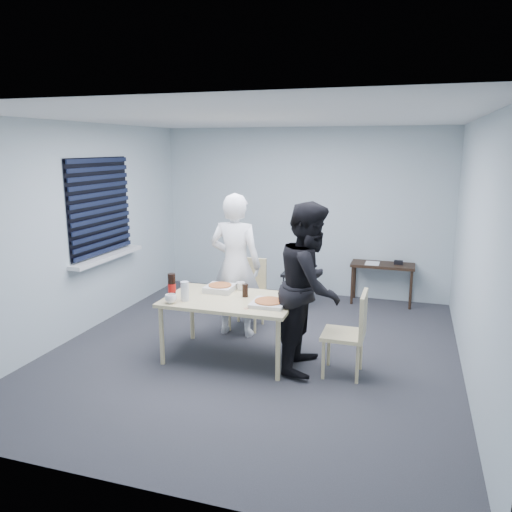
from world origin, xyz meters
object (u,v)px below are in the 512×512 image
(chair_right, at_px, (352,328))
(side_table, at_px, (383,269))
(dining_table, at_px, (230,304))
(person_white, at_px, (235,265))
(person_black, at_px, (310,287))
(mug_a, at_px, (171,299))
(chair_far, at_px, (248,288))
(stool, at_px, (296,280))
(soda_bottle, at_px, (172,287))
(backpack, at_px, (296,260))
(mug_b, at_px, (241,286))

(chair_right, distance_m, side_table, 2.58)
(dining_table, relative_size, person_white, 0.80)
(dining_table, xyz_separation_m, person_black, (0.87, 0.04, 0.26))
(mug_a, bearing_deg, chair_far, 73.67)
(person_black, relative_size, stool, 3.41)
(person_white, distance_m, soda_bottle, 0.99)
(person_black, bearing_deg, side_table, -13.49)
(chair_far, relative_size, backpack, 2.37)
(backpack, relative_size, mug_a, 3.05)
(stool, xyz_separation_m, mug_a, (-0.82, -2.33, 0.33))
(side_table, xyz_separation_m, mug_a, (-2.01, -2.87, 0.20))
(mug_a, relative_size, mug_b, 1.23)
(dining_table, xyz_separation_m, backpack, (0.28, 1.97, 0.07))
(mug_a, bearing_deg, person_white, 71.61)
(stool, bearing_deg, mug_b, -99.72)
(person_black, xyz_separation_m, mug_b, (-0.87, 0.31, -0.15))
(side_table, bearing_deg, dining_table, -120.16)
(mug_a, distance_m, mug_b, 0.88)
(chair_far, xyz_separation_m, stool, (0.42, 0.94, -0.10))
(side_table, distance_m, backpack, 1.32)
(side_table, bearing_deg, stool, -155.47)
(dining_table, relative_size, side_table, 1.54)
(person_black, bearing_deg, chair_right, -100.53)
(chair_right, bearing_deg, dining_table, 177.93)
(chair_far, distance_m, side_table, 2.19)
(mug_a, bearing_deg, soda_bottle, 111.66)
(person_white, bearing_deg, chair_right, 153.66)
(chair_right, height_order, mug_b, chair_right)
(person_black, relative_size, backpack, 4.71)
(dining_table, height_order, chair_right, chair_right)
(person_black, xyz_separation_m, backpack, (-0.59, 1.93, -0.18))
(chair_far, height_order, chair_right, same)
(chair_right, xyz_separation_m, mug_b, (-1.33, 0.39, 0.22))
(person_white, relative_size, side_table, 1.93)
(person_white, height_order, person_black, same)
(person_black, relative_size, mug_a, 14.39)
(dining_table, distance_m, backpack, 1.99)
(stool, height_order, soda_bottle, soda_bottle)
(side_table, xyz_separation_m, backpack, (-1.19, -0.55, 0.17))
(dining_table, height_order, mug_a, mug_a)
(chair_far, height_order, backpack, backpack)
(stool, xyz_separation_m, backpack, (0.00, -0.01, 0.29))
(side_table, bearing_deg, soda_bottle, -127.38)
(person_black, xyz_separation_m, stool, (-0.59, 1.95, -0.48))
(person_black, height_order, soda_bottle, person_black)
(chair_far, height_order, stool, chair_far)
(dining_table, relative_size, stool, 2.72)
(person_black, bearing_deg, mug_a, 105.21)
(mug_b, xyz_separation_m, soda_bottle, (-0.60, -0.54, 0.09))
(person_black, relative_size, soda_bottle, 6.34)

